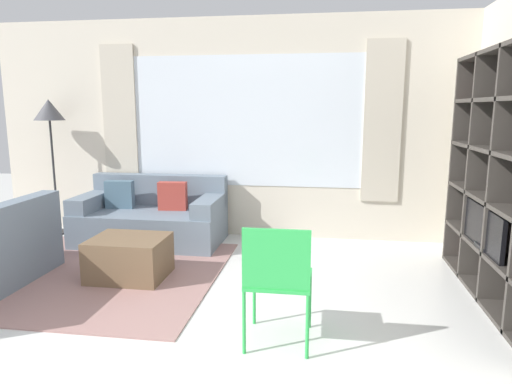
# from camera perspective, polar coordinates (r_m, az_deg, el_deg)

# --- Properties ---
(wall_back) EXTENTS (6.55, 0.11, 2.70)m
(wall_back) POSITION_cam_1_polar(r_m,az_deg,el_deg) (5.74, -1.22, 7.88)
(wall_back) COLOR beige
(wall_back) RESTS_ON ground_plane
(area_rug) EXTENTS (2.79, 2.33, 0.01)m
(area_rug) POSITION_cam_1_polar(r_m,az_deg,el_deg) (4.92, -21.44, -9.37)
(area_rug) COLOR gray
(area_rug) RESTS_ON ground_plane
(couch_main) EXTENTS (1.72, 0.91, 0.79)m
(couch_main) POSITION_cam_1_polar(r_m,az_deg,el_deg) (5.71, -12.90, -3.21)
(couch_main) COLOR slate
(couch_main) RESTS_ON ground_plane
(ottoman) EXTENTS (0.70, 0.57, 0.40)m
(ottoman) POSITION_cam_1_polar(r_m,az_deg,el_deg) (4.56, -15.55, -7.96)
(ottoman) COLOR brown
(ottoman) RESTS_ON ground_plane
(floor_lamp) EXTENTS (0.37, 0.37, 1.72)m
(floor_lamp) POSITION_cam_1_polar(r_m,az_deg,el_deg) (6.35, -24.41, 8.53)
(floor_lamp) COLOR black
(floor_lamp) RESTS_ON ground_plane
(folding_chair) EXTENTS (0.44, 0.46, 0.86)m
(folding_chair) POSITION_cam_1_polar(r_m,az_deg,el_deg) (3.10, 2.75, -10.26)
(folding_chair) COLOR green
(folding_chair) RESTS_ON ground_plane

